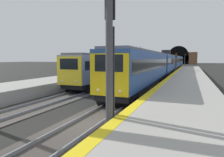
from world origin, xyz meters
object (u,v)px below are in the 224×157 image
Objects in this scene: train_adjacent_platform at (133,65)px; railway_signal_mid at (176,61)px; railway_signal_far at (185,59)px; catenary_mast_far at (137,57)px; train_main_approaching at (171,62)px; overhead_signal_gantry at (19,7)px; railway_signal_near at (110,54)px; catenary_mast_near at (140,57)px.

train_adjacent_platform is 9.22× the size of railway_signal_mid.
catenary_mast_far is at bearing -21.46° from railway_signal_far.
overhead_signal_gantry is at bearing -3.57° from train_main_approaching.
railway_signal_near is (-28.91, -6.96, 1.33)m from train_adjacent_platform.
overhead_signal_gantry is at bearing -2.60° from railway_signal_far.
railway_signal_far reaches higher than train_main_approaching.
catenary_mast_near reaches higher than overhead_signal_gantry.
train_main_approaching is 19.59m from catenary_mast_far.
train_adjacent_platform is 7.74× the size of railway_signal_far.
railway_signal_far is 96.40m from overhead_signal_gantry.
catenary_mast_far reaches higher than railway_signal_far.
railway_signal_near is 0.78× the size of catenary_mast_near.
overhead_signal_gantry is 1.25× the size of catenary_mast_far.
catenary_mast_far is at bearing -140.84° from train_main_approaching.
railway_signal_mid is at bearing 0.00° from railway_signal_far.
catenary_mast_far is at bearing -147.74° from railway_signal_mid.
catenary_mast_far is at bearing -165.61° from train_adjacent_platform.
railway_signal_far is at bearing -180.00° from railway_signal_mid.
catenary_mast_near is (64.53, 14.20, 0.37)m from railway_signal_near.
railway_signal_mid is at bearing -147.74° from catenary_mast_far.
overhead_signal_gantry is at bearing -85.66° from railway_signal_near.
catenary_mast_far reaches higher than train_main_approaching.
railway_signal_near reaches higher than railway_signal_far.
overhead_signal_gantry reaches higher than train_main_approaching.
railway_signal_mid is at bearing 13.26° from train_main_approaching.
railway_signal_near is at bearing 2.00° from train_main_approaching.
railway_signal_far reaches higher than train_adjacent_platform.
catenary_mast_near is (64.87, 9.83, -1.82)m from overhead_signal_gantry.
railway_signal_near is at bearing -166.64° from catenary_mast_far.
railway_signal_far is at bearing 175.27° from train_adjacent_platform.
train_main_approaching is 17.83× the size of railway_signal_mid.
train_main_approaching is at bearing 163.05° from train_adjacent_platform.
train_adjacent_platform is at bearing -18.43° from train_main_approaching.
railway_signal_far is (58.64, 0.00, 0.38)m from railway_signal_mid.
train_main_approaching is at bearing -166.45° from railway_signal_mid.
overhead_signal_gantry is at bearing -171.38° from catenary_mast_near.
catenary_mast_near is at bearing -152.46° from railway_signal_mid.
catenary_mast_near is at bearing -167.59° from railway_signal_near.
overhead_signal_gantry is 1.20× the size of catenary_mast_near.
railway_signal_mid is at bearing -152.46° from catenary_mast_near.
train_main_approaching is 45.24m from overhead_signal_gantry.
overhead_signal_gantry is (-29.24, -2.59, 3.51)m from train_adjacent_platform.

